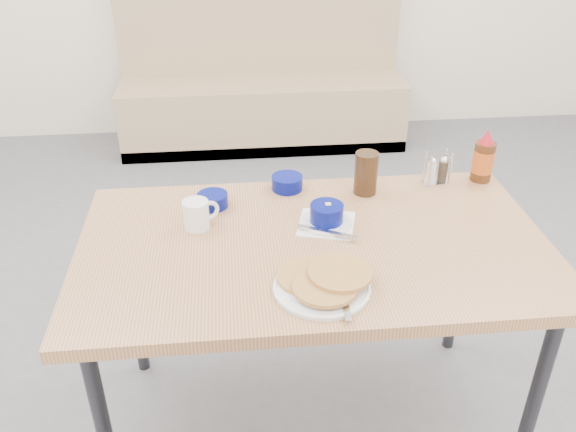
{
  "coord_description": "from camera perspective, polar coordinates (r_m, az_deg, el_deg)",
  "views": [
    {
      "loc": [
        -0.23,
        -1.25,
        1.75
      ],
      "look_at": [
        -0.07,
        0.31,
        0.82
      ],
      "focal_mm": 38.0,
      "sensor_mm": 36.0,
      "label": 1
    }
  ],
  "objects": [
    {
      "name": "amber_tumbler",
      "position": [
        2.06,
        7.31,
        4.0
      ],
      "size": [
        0.1,
        0.1,
        0.15
      ],
      "primitive_type": "cylinder",
      "rotation": [
        0.0,
        0.0,
        0.42
      ],
      "color": "#321F10",
      "rests_on": "dining_table"
    },
    {
      "name": "butter_bowl",
      "position": [
        2.09,
        -0.08,
        3.13
      ],
      "size": [
        0.11,
        0.11,
        0.05
      ],
      "rotation": [
        0.0,
        0.0,
        0.04
      ],
      "color": "#040C65",
      "rests_on": "dining_table"
    },
    {
      "name": "condiment_caddy",
      "position": [
        2.19,
        13.76,
        4.02
      ],
      "size": [
        0.1,
        0.07,
        0.11
      ],
      "rotation": [
        0.0,
        0.0,
        0.17
      ],
      "color": "silver",
      "rests_on": "dining_table"
    },
    {
      "name": "dining_table",
      "position": [
        1.85,
        2.42,
        -4.03
      ],
      "size": [
        1.4,
        0.8,
        0.76
      ],
      "color": "tan",
      "rests_on": "ground"
    },
    {
      "name": "booth_bench",
      "position": [
        4.28,
        -2.44,
        11.59
      ],
      "size": [
        1.9,
        0.56,
        1.22
      ],
      "color": "tan",
      "rests_on": "ground"
    },
    {
      "name": "grits_setting",
      "position": [
        1.88,
        3.63,
        -0.02
      ],
      "size": [
        0.21,
        0.22,
        0.07
      ],
      "rotation": [
        0.0,
        0.0,
        -0.26
      ],
      "color": "white",
      "rests_on": "dining_table"
    },
    {
      "name": "creamer_bowl",
      "position": [
        2.0,
        -7.06,
        1.47
      ],
      "size": [
        0.1,
        0.1,
        0.04
      ],
      "rotation": [
        0.0,
        0.0,
        0.3
      ],
      "color": "#040C65",
      "rests_on": "dining_table"
    },
    {
      "name": "pancake_plate",
      "position": [
        1.62,
        3.32,
        -6.27
      ],
      "size": [
        0.27,
        0.28,
        0.05
      ],
      "rotation": [
        0.0,
        0.0,
        -0.38
      ],
      "color": "white",
      "rests_on": "dining_table"
    },
    {
      "name": "syrup_bottle",
      "position": [
        2.23,
        17.82,
        5.12
      ],
      "size": [
        0.07,
        0.07,
        0.19
      ],
      "rotation": [
        0.0,
        0.0,
        0.17
      ],
      "color": "#47230F",
      "rests_on": "dining_table"
    },
    {
      "name": "coffee_mug",
      "position": [
        1.88,
        -8.49,
        0.2
      ],
      "size": [
        0.11,
        0.08,
        0.09
      ],
      "rotation": [
        0.0,
        0.0,
        0.44
      ],
      "color": "white",
      "rests_on": "dining_table"
    }
  ]
}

